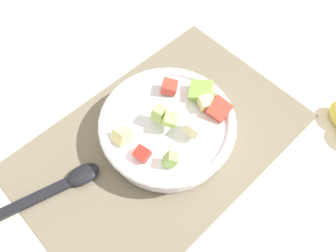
% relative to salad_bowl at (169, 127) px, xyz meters
% --- Properties ---
extents(ground_plane, '(2.40, 2.40, 0.00)m').
position_rel_salad_bowl_xyz_m(ground_plane, '(0.02, -0.00, -0.04)').
color(ground_plane, silver).
extents(placemat, '(0.51, 0.33, 0.01)m').
position_rel_salad_bowl_xyz_m(placemat, '(0.02, -0.00, -0.03)').
color(placemat, '#756B56').
rests_on(placemat, ground_plane).
extents(salad_bowl, '(0.24, 0.24, 0.09)m').
position_rel_salad_bowl_xyz_m(salad_bowl, '(0.00, 0.00, 0.00)').
color(salad_bowl, white).
rests_on(salad_bowl, placemat).
extents(serving_spoon, '(0.21, 0.08, 0.01)m').
position_rel_salad_bowl_xyz_m(serving_spoon, '(0.20, -0.05, -0.03)').
color(serving_spoon, black).
rests_on(serving_spoon, placemat).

